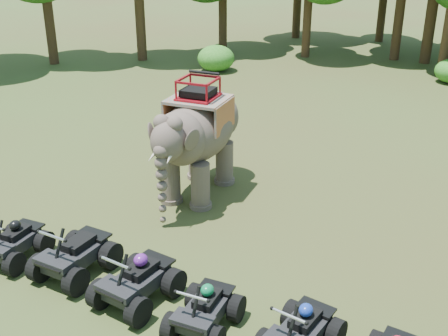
# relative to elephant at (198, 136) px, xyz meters

# --- Properties ---
(ground) EXTENTS (110.00, 110.00, 0.00)m
(ground) POSITION_rel_elephant_xyz_m (1.80, -3.10, -1.80)
(ground) COLOR #47381E
(ground) RESTS_ON ground
(elephant) EXTENTS (2.19, 4.40, 3.59)m
(elephant) POSITION_rel_elephant_xyz_m (0.00, 0.00, 0.00)
(elephant) COLOR brown
(elephant) RESTS_ON ground
(atv_0) EXTENTS (1.27, 1.68, 1.21)m
(atv_0) POSITION_rel_elephant_xyz_m (-2.23, -5.24, -1.19)
(atv_0) COLOR black
(atv_0) RESTS_ON ground
(atv_1) EXTENTS (1.42, 1.90, 1.37)m
(atv_1) POSITION_rel_elephant_xyz_m (-0.47, -5.07, -1.11)
(atv_1) COLOR black
(atv_1) RESTS_ON ground
(atv_2) EXTENTS (1.53, 1.96, 1.35)m
(atv_2) POSITION_rel_elephant_xyz_m (1.41, -5.28, -1.12)
(atv_2) COLOR black
(atv_2) RESTS_ON ground
(atv_3) EXTENTS (1.25, 1.67, 1.20)m
(atv_3) POSITION_rel_elephant_xyz_m (3.14, -5.44, -1.20)
(atv_3) COLOR black
(atv_3) RESTS_ON ground
(atv_4) EXTENTS (1.44, 1.82, 1.22)m
(atv_4) POSITION_rel_elephant_xyz_m (5.08, -5.19, -1.19)
(atv_4) COLOR black
(atv_4) RESTS_ON ground
(tree_25) EXTENTS (4.66, 4.66, 6.66)m
(tree_25) POSITION_rel_elephant_xyz_m (-3.15, 18.98, 1.53)
(tree_25) COLOR #195114
(tree_25) RESTS_ON ground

